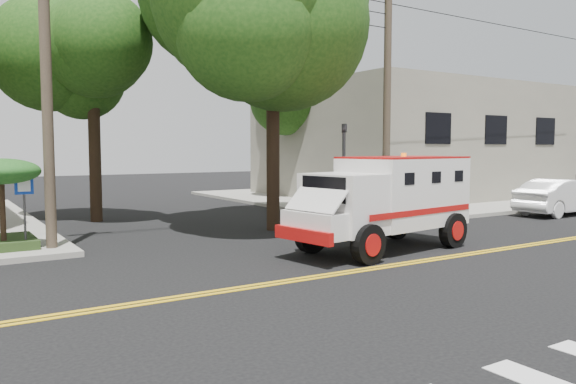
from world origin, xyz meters
TOP-DOWN VIEW (x-y plane):
  - ground at (0.00, 0.00)m, footprint 100.00×100.00m
  - sidewalk_ne at (13.50, 13.50)m, footprint 17.00×17.00m
  - building_right at (15.00, 14.00)m, footprint 14.00×12.00m
  - utility_pole_left at (-5.60, 6.00)m, footprint 0.28×0.28m
  - utility_pole_right at (6.30, 6.20)m, footprint 0.28×0.28m
  - tree_main at (1.94, 6.21)m, footprint 6.08×5.70m
  - tree_left at (-2.68, 11.79)m, footprint 4.48×4.20m
  - tree_right at (8.84, 15.77)m, footprint 4.80×4.50m
  - traffic_signal at (3.80, 5.60)m, footprint 0.15×0.18m
  - accessibility_sign at (-6.20, 6.17)m, footprint 0.45×0.10m
  - armored_truck at (2.18, 1.66)m, footprint 5.80×2.89m
  - parked_sedan at (13.81, 3.80)m, footprint 4.55×1.62m
  - pedestrian_a at (8.56, 5.81)m, footprint 0.71×0.65m
  - pedestrian_b at (7.80, 5.96)m, footprint 0.96×0.85m

SIDE VIEW (x-z plane):
  - ground at x=0.00m, z-range 0.00..0.00m
  - sidewalk_ne at x=13.50m, z-range 0.00..0.15m
  - parked_sedan at x=13.81m, z-range 0.00..1.49m
  - pedestrian_a at x=8.56m, z-range 0.15..1.77m
  - pedestrian_b at x=7.80m, z-range 0.15..1.79m
  - accessibility_sign at x=-6.20m, z-range 0.35..2.38m
  - armored_truck at x=2.18m, z-range 0.18..2.71m
  - traffic_signal at x=3.80m, z-range 0.43..4.03m
  - building_right at x=15.00m, z-range 0.15..6.15m
  - utility_pole_left at x=-5.60m, z-range 0.00..9.00m
  - utility_pole_right at x=6.30m, z-range 0.00..9.00m
  - tree_left at x=-2.68m, z-range 1.88..9.58m
  - tree_right at x=8.84m, z-range 1.99..10.19m
  - tree_main at x=1.94m, z-range 2.27..12.12m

